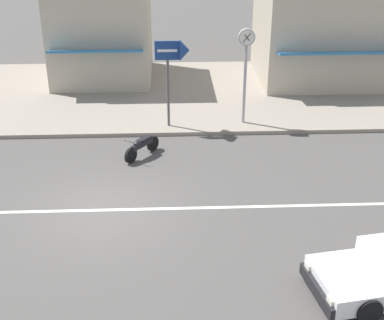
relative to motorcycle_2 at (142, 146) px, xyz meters
name	(u,v)px	position (x,y,z in m)	size (l,w,h in m)	color
ground_plane	(102,210)	(-1.03, -3.62, -0.42)	(160.00, 160.00, 0.00)	#4C4947
lane_centre_stripe	(102,210)	(-1.03, -3.62, -0.42)	(50.40, 0.14, 0.01)	silver
kerb_strip	(126,93)	(-1.03, 6.80, -0.34)	(68.00, 10.00, 0.15)	gray
motorcycle_2	(142,146)	(0.00, 0.00, 0.00)	(1.16, 1.48, 0.80)	black
street_clock	(246,54)	(3.97, 2.77, 2.51)	(0.63, 0.22, 3.77)	#9E9EA3
arrow_signboard	(181,54)	(1.47, 2.51, 2.61)	(1.31, 0.79, 3.43)	#4C4C51
shopfront_corner_warung	(324,26)	(8.57, 8.57, 2.32)	(6.29, 6.16, 5.17)	#B2A893
shopfront_mid_block	(102,25)	(-2.23, 9.23, 2.34)	(4.77, 5.92, 5.20)	#B2A893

